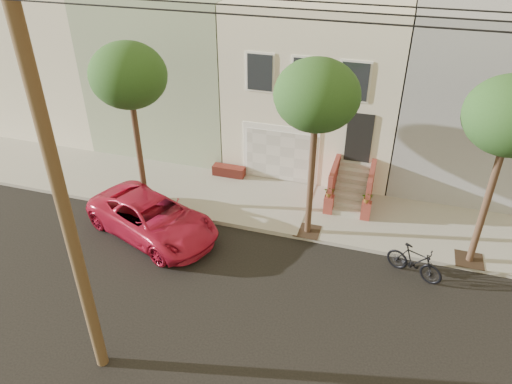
% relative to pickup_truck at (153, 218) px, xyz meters
% --- Properties ---
extents(ground, '(90.00, 90.00, 0.00)m').
position_rel_pickup_truck_xyz_m(ground, '(4.32, -2.30, -0.71)').
color(ground, black).
rests_on(ground, ground).
extents(sidewalk, '(40.00, 3.70, 0.15)m').
position_rel_pickup_truck_xyz_m(sidewalk, '(4.32, 3.05, -0.64)').
color(sidewalk, gray).
rests_on(sidewalk, ground).
extents(house_row, '(33.10, 11.70, 7.00)m').
position_rel_pickup_truck_xyz_m(house_row, '(4.33, 8.89, 2.93)').
color(house_row, beige).
rests_on(house_row, sidewalk).
extents(tree_left, '(2.70, 2.57, 6.30)m').
position_rel_pickup_truck_xyz_m(tree_left, '(-1.18, 1.60, 4.54)').
color(tree_left, '#2D2116').
rests_on(tree_left, sidewalk).
extents(tree_mid, '(2.70, 2.57, 6.30)m').
position_rel_pickup_truck_xyz_m(tree_mid, '(5.32, 1.60, 4.54)').
color(tree_mid, '#2D2116').
rests_on(tree_mid, sidewalk).
extents(tree_right, '(2.70, 2.57, 6.30)m').
position_rel_pickup_truck_xyz_m(tree_right, '(10.82, 1.60, 4.54)').
color(tree_right, '#2D2116').
rests_on(tree_right, sidewalk).
extents(pickup_truck, '(5.65, 4.06, 1.43)m').
position_rel_pickup_truck_xyz_m(pickup_truck, '(0.00, 0.00, 0.00)').
color(pickup_truck, '#B81736').
rests_on(pickup_truck, ground).
extents(motorcycle, '(1.92, 1.22, 1.12)m').
position_rel_pickup_truck_xyz_m(motorcycle, '(9.03, 0.44, -0.15)').
color(motorcycle, black).
rests_on(motorcycle, ground).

